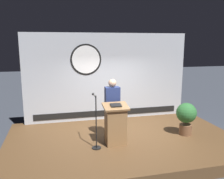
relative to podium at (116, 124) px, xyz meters
The scene contains 7 objects.
ground_plane 0.95m from the podium, 48.93° to the left, with size 40.00×40.00×0.00m, color #383D47.
stage_platform 0.82m from the podium, 48.93° to the left, with size 6.40×4.00×0.30m, color brown.
banner_display 2.39m from the podium, 82.82° to the left, with size 5.60×0.12×2.95m.
podium is the anchor object (origin of this frame).
speaker_person 0.57m from the podium, 86.68° to the left, with size 0.40×0.26×1.66m.
microphone_stand 0.55m from the podium, behind, with size 0.24×0.57×1.37m.
potted_plant 2.15m from the podium, ahead, with size 0.58×0.58×0.94m.
Camera 1 is at (-1.80, -6.15, 2.95)m, focal length 38.77 mm.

